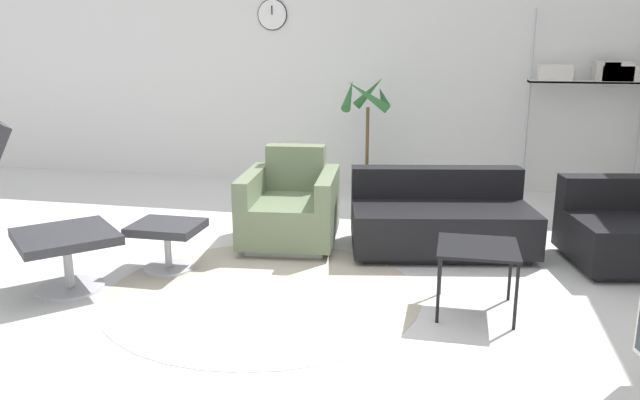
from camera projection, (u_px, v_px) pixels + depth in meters
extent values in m
plane|color=silver|center=(280.00, 282.00, 4.29)|extent=(12.00, 12.00, 0.00)
cube|color=silver|center=(357.00, 62.00, 7.04)|extent=(12.00, 0.06, 2.80)
cylinder|color=black|center=(272.00, 15.00, 7.08)|extent=(0.35, 0.01, 0.35)
cylinder|color=white|center=(272.00, 15.00, 7.08)|extent=(0.33, 0.02, 0.33)
cube|color=black|center=(272.00, 10.00, 7.06)|extent=(0.01, 0.01, 0.10)
cylinder|color=#BCB29E|center=(263.00, 292.00, 4.11)|extent=(2.07, 2.07, 0.01)
cylinder|color=#BCBCC1|center=(71.00, 288.00, 4.17)|extent=(0.62, 0.62, 0.02)
cylinder|color=#BCBCC1|center=(68.00, 264.00, 4.13)|extent=(0.06, 0.06, 0.31)
cube|color=#2D2D33|center=(65.00, 236.00, 4.08)|extent=(0.85, 0.85, 0.06)
cylinder|color=#BCBCC1|center=(169.00, 268.00, 4.54)|extent=(0.36, 0.36, 0.02)
cylinder|color=#BCBCC1|center=(168.00, 249.00, 4.50)|extent=(0.05, 0.05, 0.27)
cube|color=#2D2D33|center=(167.00, 227.00, 4.46)|extent=(0.48, 0.41, 0.06)
cube|color=silver|center=(290.00, 240.00, 5.12)|extent=(0.68, 0.78, 0.06)
cube|color=#667556|center=(290.00, 218.00, 5.08)|extent=(0.59, 0.93, 0.32)
cube|color=#667556|center=(296.00, 167.00, 5.33)|extent=(0.51, 0.23, 0.38)
cube|color=#667556|center=(328.00, 206.00, 5.02)|extent=(0.21, 0.89, 0.53)
cube|color=#667556|center=(253.00, 204.00, 5.08)|extent=(0.21, 0.89, 0.53)
cube|color=black|center=(439.00, 247.00, 4.95)|extent=(1.36, 0.91, 0.05)
cube|color=black|center=(441.00, 225.00, 4.90)|extent=(1.52, 1.06, 0.32)
cube|color=black|center=(436.00, 182.00, 5.13)|extent=(1.40, 0.47, 0.24)
cube|color=black|center=(633.00, 192.00, 4.78)|extent=(1.13, 0.41, 0.24)
cube|color=black|center=(478.00, 248.00, 3.73)|extent=(0.47, 0.47, 0.02)
cylinder|color=black|center=(438.00, 291.00, 3.62)|extent=(0.02, 0.02, 0.40)
cylinder|color=black|center=(516.00, 297.00, 3.53)|extent=(0.02, 0.02, 0.40)
cylinder|color=black|center=(441.00, 266.00, 4.04)|extent=(0.02, 0.02, 0.40)
cylinder|color=black|center=(510.00, 271.00, 3.95)|extent=(0.02, 0.02, 0.40)
cylinder|color=#333338|center=(366.00, 182.00, 6.82)|extent=(0.26, 0.26, 0.26)
cylinder|color=#382819|center=(367.00, 171.00, 6.79)|extent=(0.24, 0.24, 0.02)
cylinder|color=brown|center=(367.00, 139.00, 6.71)|extent=(0.04, 0.04, 0.68)
cone|color=#2D6B33|center=(383.00, 97.00, 6.55)|extent=(0.14, 0.38, 0.30)
cone|color=#2D6B33|center=(369.00, 92.00, 6.72)|extent=(0.36, 0.12, 0.37)
cone|color=#2D6B33|center=(349.00, 94.00, 6.63)|extent=(0.10, 0.46, 0.35)
cone|color=#2D6B33|center=(368.00, 96.00, 6.39)|extent=(0.48, 0.16, 0.36)
cylinder|color=#BCBCC1|center=(528.00, 104.00, 6.61)|extent=(0.03, 0.03, 1.96)
cube|color=silver|center=(588.00, 82.00, 6.33)|extent=(1.17, 0.28, 0.02)
cube|color=silver|center=(589.00, 82.00, 6.33)|extent=(1.17, 0.28, 0.02)
cube|color=beige|center=(616.00, 72.00, 6.24)|extent=(0.28, 0.24, 0.19)
cube|color=silver|center=(555.00, 72.00, 6.36)|extent=(0.33, 0.24, 0.16)
cube|color=#B7B2A8|center=(606.00, 71.00, 6.26)|extent=(0.22, 0.24, 0.20)
cube|color=beige|center=(622.00, 73.00, 6.23)|extent=(0.42, 0.24, 0.15)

